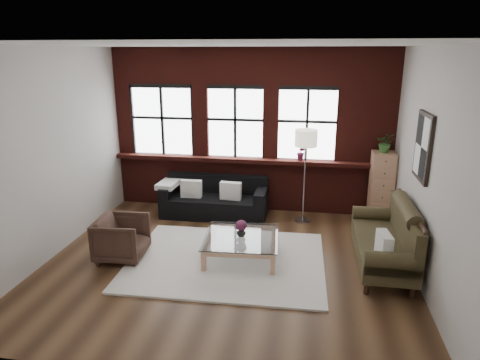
% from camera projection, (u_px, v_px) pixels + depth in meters
% --- Properties ---
extents(floor, '(5.50, 5.50, 0.00)m').
position_uv_depth(floor, '(227.00, 262.00, 6.58)').
color(floor, '#392415').
rests_on(floor, ground).
extents(ceiling, '(5.50, 5.50, 0.00)m').
position_uv_depth(ceiling, '(225.00, 44.00, 5.66)').
color(ceiling, white).
rests_on(ceiling, ground).
extents(wall_back, '(5.50, 0.00, 5.50)m').
position_uv_depth(wall_back, '(251.00, 131.00, 8.48)').
color(wall_back, '#B1ACA5').
rests_on(wall_back, ground).
extents(wall_front, '(5.50, 0.00, 5.50)m').
position_uv_depth(wall_front, '(171.00, 231.00, 3.76)').
color(wall_front, '#B1ACA5').
rests_on(wall_front, ground).
extents(wall_left, '(0.00, 5.00, 5.00)m').
position_uv_depth(wall_left, '(50.00, 154.00, 6.55)').
color(wall_left, '#B1ACA5').
rests_on(wall_left, ground).
extents(wall_right, '(0.00, 5.00, 5.00)m').
position_uv_depth(wall_right, '(429.00, 170.00, 5.69)').
color(wall_right, '#B1ACA5').
rests_on(wall_right, ground).
extents(brick_backwall, '(5.50, 0.12, 3.20)m').
position_uv_depth(brick_backwall, '(250.00, 131.00, 8.42)').
color(brick_backwall, '#4A1611').
rests_on(brick_backwall, floor).
extents(sill_ledge, '(5.50, 0.30, 0.08)m').
position_uv_depth(sill_ledge, '(249.00, 160.00, 8.50)').
color(sill_ledge, '#4A1611').
rests_on(sill_ledge, brick_backwall).
extents(window_left, '(1.38, 0.10, 1.50)m').
position_uv_depth(window_left, '(163.00, 121.00, 8.67)').
color(window_left, black).
rests_on(window_left, brick_backwall).
extents(window_mid, '(1.38, 0.10, 1.50)m').
position_uv_depth(window_mid, '(235.00, 123.00, 8.44)').
color(window_mid, black).
rests_on(window_mid, brick_backwall).
extents(window_right, '(1.38, 0.10, 1.50)m').
position_uv_depth(window_right, '(307.00, 125.00, 8.22)').
color(window_right, black).
rests_on(window_right, brick_backwall).
extents(wall_poster, '(0.05, 0.74, 0.94)m').
position_uv_depth(wall_poster, '(423.00, 147.00, 5.90)').
color(wall_poster, black).
rests_on(wall_poster, wall_right).
extents(shag_rug, '(3.03, 2.41, 0.03)m').
position_uv_depth(shag_rug, '(226.00, 260.00, 6.60)').
color(shag_rug, beige).
rests_on(shag_rug, floor).
extents(dark_sofa, '(2.04, 0.83, 0.74)m').
position_uv_depth(dark_sofa, '(215.00, 198.00, 8.37)').
color(dark_sofa, black).
rests_on(dark_sofa, floor).
extents(pillow_a, '(0.40, 0.15, 0.34)m').
position_uv_depth(pillow_a, '(191.00, 189.00, 8.29)').
color(pillow_a, silver).
rests_on(pillow_a, dark_sofa).
extents(pillow_b, '(0.41, 0.17, 0.34)m').
position_uv_depth(pillow_b, '(231.00, 191.00, 8.16)').
color(pillow_b, silver).
rests_on(pillow_b, dark_sofa).
extents(vintage_settee, '(0.85, 1.91, 1.02)m').
position_uv_depth(vintage_settee, '(383.00, 235.00, 6.31)').
color(vintage_settee, '#322B17').
rests_on(vintage_settee, floor).
extents(pillow_settee, '(0.19, 0.39, 0.34)m').
position_uv_depth(pillow_settee, '(384.00, 245.00, 5.74)').
color(pillow_settee, silver).
rests_on(pillow_settee, vintage_settee).
extents(armchair, '(0.79, 0.77, 0.67)m').
position_uv_depth(armchair, '(122.00, 238.00, 6.62)').
color(armchair, '#332119').
rests_on(armchair, floor).
extents(coffee_table, '(1.21, 1.21, 0.38)m').
position_uv_depth(coffee_table, '(241.00, 247.00, 6.67)').
color(coffee_table, tan).
rests_on(coffee_table, shag_rug).
extents(vase, '(0.15, 0.15, 0.15)m').
position_uv_depth(vase, '(241.00, 232.00, 6.59)').
color(vase, '#B2B2B2').
rests_on(vase, coffee_table).
extents(flowers, '(0.17, 0.17, 0.17)m').
position_uv_depth(flowers, '(241.00, 225.00, 6.56)').
color(flowers, '#5F2042').
rests_on(flowers, vase).
extents(drawer_chest, '(0.42, 0.42, 1.35)m').
position_uv_depth(drawer_chest, '(381.00, 188.00, 7.96)').
color(drawer_chest, tan).
rests_on(drawer_chest, floor).
extents(potted_plant_top, '(0.36, 0.32, 0.36)m').
position_uv_depth(potted_plant_top, '(386.00, 143.00, 7.72)').
color(potted_plant_top, '#2D5923').
rests_on(potted_plant_top, drawer_chest).
extents(floor_lamp, '(0.40, 0.40, 1.91)m').
position_uv_depth(floor_lamp, '(305.00, 173.00, 7.90)').
color(floor_lamp, '#A5A5A8').
rests_on(floor_lamp, floor).
extents(sill_plant, '(0.20, 0.16, 0.33)m').
position_uv_depth(sill_plant, '(302.00, 152.00, 8.25)').
color(sill_plant, '#5F2042').
rests_on(sill_plant, sill_ledge).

